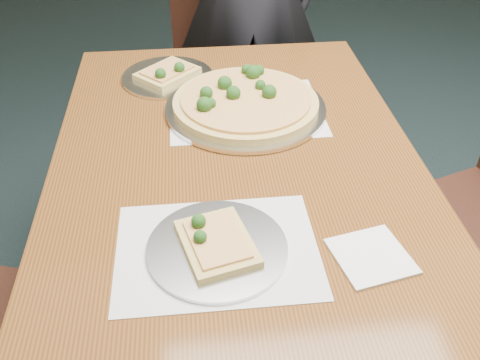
{
  "coord_description": "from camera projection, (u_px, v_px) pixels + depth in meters",
  "views": [
    {
      "loc": [
        -0.56,
        -0.88,
        1.51
      ],
      "look_at": [
        -0.46,
        0.09,
        0.75
      ],
      "focal_mm": 40.0,
      "sensor_mm": 36.0,
      "label": 1
    }
  ],
  "objects": [
    {
      "name": "napkin",
      "position": [
        371.0,
        256.0,
        1.04
      ],
      "size": [
        0.17,
        0.17,
        0.01
      ],
      "primitive_type": "cube",
      "rotation": [
        0.0,
        0.0,
        0.22
      ],
      "color": "white",
      "rests_on": "dining_table"
    },
    {
      "name": "pizza_pan",
      "position": [
        245.0,
        103.0,
        1.48
      ],
      "size": [
        0.45,
        0.45,
        0.07
      ],
      "color": "silver",
      "rests_on": "dining_table"
    },
    {
      "name": "placemat_near",
      "position": [
        217.0,
        250.0,
        1.06
      ],
      "size": [
        0.4,
        0.3,
        0.0
      ],
      "primitive_type": "cube",
      "color": "white",
      "rests_on": "dining_table"
    },
    {
      "name": "slice_plate_far",
      "position": [
        168.0,
        75.0,
        1.63
      ],
      "size": [
        0.28,
        0.28,
        0.06
      ],
      "color": "silver",
      "rests_on": "dining_table"
    },
    {
      "name": "placemat_main",
      "position": [
        246.0,
        110.0,
        1.49
      ],
      "size": [
        0.42,
        0.32,
        0.0
      ],
      "primitive_type": "cube",
      "color": "white",
      "rests_on": "dining_table"
    },
    {
      "name": "chair_far",
      "position": [
        218.0,
        62.0,
        2.27
      ],
      "size": [
        0.49,
        0.49,
        0.91
      ],
      "rotation": [
        0.0,
        0.0,
        -0.19
      ],
      "color": "black",
      "rests_on": "ground"
    },
    {
      "name": "slice_plate_near",
      "position": [
        216.0,
        245.0,
        1.05
      ],
      "size": [
        0.28,
        0.28,
        0.06
      ],
      "color": "silver",
      "rests_on": "dining_table"
    },
    {
      "name": "dining_table",
      "position": [
        240.0,
        210.0,
        1.3
      ],
      "size": [
        0.9,
        1.5,
        0.75
      ],
      "color": "#512B10",
      "rests_on": "ground"
    }
  ]
}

